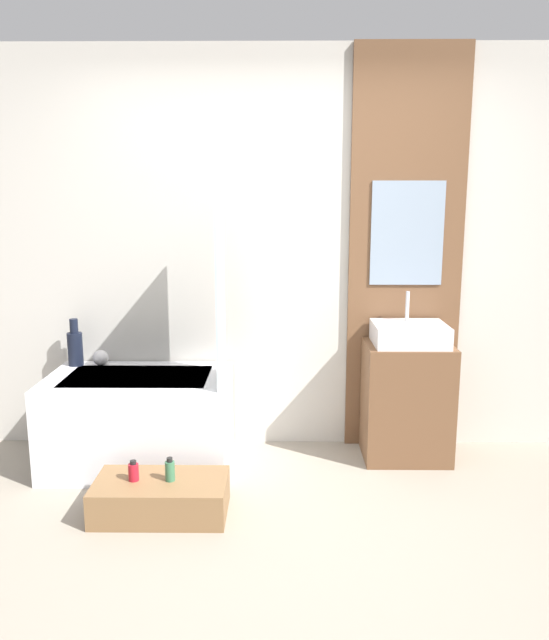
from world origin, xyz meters
The scene contains 12 objects.
ground_plane centered at (0.00, 0.00, 0.00)m, with size 12.00×12.00×0.00m, color gray.
wall_tiled_back centered at (0.00, 1.58, 1.30)m, with size 4.20×0.06×2.60m, color beige.
wall_wood_accent centered at (0.81, 1.53, 1.31)m, with size 0.73×0.04×2.60m.
bathtub centered at (-0.88, 1.18, 0.29)m, with size 1.12×0.70×0.58m.
glass_shower_screen centered at (-0.35, 1.07, 1.13)m, with size 0.01×0.45×1.11m, color silver.
wooden_step_bench centered at (-0.64, 0.55, 0.10)m, with size 0.70×0.39×0.19m, color olive.
vanity_cabinet centered at (0.81, 1.30, 0.38)m, with size 0.54×0.41×0.75m, color brown.
sink centered at (0.81, 1.31, 0.82)m, with size 0.45×0.37×0.32m.
vase_tall_dark centered at (-1.35, 1.43, 0.70)m, with size 0.10×0.10×0.31m.
vase_round_light centered at (-1.18, 1.43, 0.63)m, with size 0.10×0.10×0.10m, color white.
bottle_soap_primary centered at (-0.78, 0.55, 0.24)m, with size 0.05×0.05×0.11m.
bottle_soap_secondary centered at (-0.58, 0.55, 0.25)m, with size 0.05×0.05×0.13m.
Camera 1 is at (-0.00, -2.51, 1.67)m, focal length 35.00 mm.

